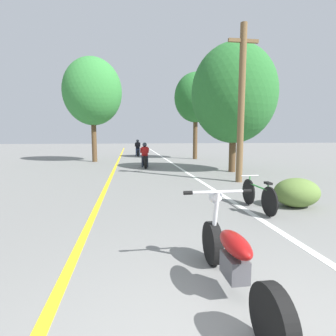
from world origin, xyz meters
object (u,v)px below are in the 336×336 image
Objects in this scene: roadside_tree_right_far at (196,98)px; bicycle_parked at (258,195)px; utility_pole at (241,103)px; roadside_tree_right_near at (234,94)px; roadside_tree_left at (93,92)px; motorcycle_rider_lead at (145,158)px; motorcycle_rider_far at (138,150)px; motorcycle_foreground at (233,259)px.

roadside_tree_right_far is 3.85× the size of bicycle_parked.
bicycle_parked is at bearing -98.05° from roadside_tree_right_far.
roadside_tree_right_near is (0.83, 2.73, 0.75)m from utility_pole.
roadside_tree_right_near is 7.40m from bicycle_parked.
roadside_tree_left is at bearing 125.86° from utility_pole.
roadside_tree_right_near is at bearing 73.11° from bicycle_parked.
motorcycle_rider_lead is 9.08m from bicycle_parked.
roadside_tree_left is 4.13× the size of bicycle_parked.
roadside_tree_right_far is 7.22m from roadside_tree_left.
roadside_tree_right_near is 2.90× the size of motorcycle_rider_lead.
motorcycle_rider_far is 17.35m from bicycle_parked.
roadside_tree_right_far is at bearing 85.32° from utility_pole.
motorcycle_rider_lead is 1.26× the size of bicycle_parked.
motorcycle_rider_far is (3.00, 4.84, -4.01)m from roadside_tree_left.
roadside_tree_right_near is 9.40m from roadside_tree_left.
utility_pole is 3.45× the size of bicycle_parked.
motorcycle_rider_far reaches higher than motorcycle_foreground.
motorcycle_foreground reaches higher than bicycle_parked.
motorcycle_rider_far is (-0.13, 8.38, 0.02)m from motorcycle_rider_lead.
motorcycle_foreground is 3.54m from bicycle_parked.
utility_pole reaches higher than motorcycle_rider_lead.
utility_pole is at bearing -54.14° from roadside_tree_left.
motorcycle_rider_far is at bearing 110.93° from roadside_tree_right_near.
roadside_tree_left is 6.96m from motorcycle_rider_far.
roadside_tree_right_far is 7.28m from motorcycle_rider_lead.
motorcycle_rider_lead is at bearing -89.14° from motorcycle_rider_far.
motorcycle_rider_far is at bearing 97.39° from bicycle_parked.
roadside_tree_right_far reaches higher than motorcycle_foreground.
roadside_tree_right_near reaches higher than motorcycle_rider_far.
utility_pole is 7.68m from motorcycle_foreground.
motorcycle_rider_lead is at bearing -48.50° from roadside_tree_left.
motorcycle_rider_lead is (-0.26, 11.86, 0.12)m from motorcycle_foreground.
motorcycle_rider_far is at bearing 91.09° from motorcycle_foreground.
utility_pole is at bearing -94.68° from roadside_tree_right_far.
roadside_tree_right_far is at bearing -42.19° from motorcycle_rider_far.
motorcycle_rider_far is (-4.16, 10.87, -3.11)m from roadside_tree_right_near.
roadside_tree_right_far is 3.06× the size of motorcycle_rider_lead.
motorcycle_foreground is 11.86m from motorcycle_rider_lead.
motorcycle_foreground is at bearing -102.81° from roadside_tree_right_far.
roadside_tree_right_far is at bearing 8.70° from roadside_tree_left.
bicycle_parked is (-1.90, -13.46, -4.11)m from roadside_tree_right_far.
motorcycle_foreground is at bearing -111.93° from roadside_tree_right_near.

